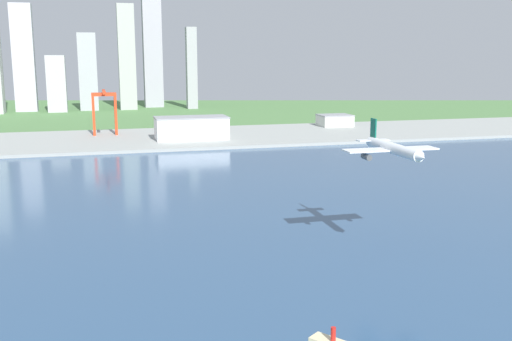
% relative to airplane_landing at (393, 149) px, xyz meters
% --- Properties ---
extents(ground_plane, '(2400.00, 2400.00, 0.00)m').
position_rel_airplane_landing_xyz_m(ground_plane, '(-33.21, 140.13, -39.12)').
color(ground_plane, '#4D7943').
extents(water_bay, '(840.00, 360.00, 0.15)m').
position_rel_airplane_landing_xyz_m(water_bay, '(-33.21, 80.13, -39.05)').
color(water_bay, '#2D4C70').
rests_on(water_bay, ground).
extents(industrial_pier, '(840.00, 140.00, 2.50)m').
position_rel_airplane_landing_xyz_m(industrial_pier, '(-33.21, 330.13, -37.87)').
color(industrial_pier, '#959A96').
rests_on(industrial_pier, ground).
extents(airplane_landing, '(35.28, 40.42, 13.05)m').
position_rel_airplane_landing_xyz_m(airplane_landing, '(0.00, 0.00, 0.00)').
color(airplane_landing, white).
extents(port_crane_red, '(21.68, 39.27, 40.66)m').
position_rel_airplane_landing_xyz_m(port_crane_red, '(-94.90, 357.02, -7.90)').
color(port_crane_red, red).
rests_on(port_crane_red, industrial_pier).
extents(warehouse_main, '(62.10, 29.15, 19.32)m').
position_rel_airplane_landing_xyz_m(warehouse_main, '(-24.02, 310.48, -26.94)').
color(warehouse_main, white).
rests_on(warehouse_main, industrial_pier).
extents(warehouse_annex, '(32.49, 26.94, 11.74)m').
position_rel_airplane_landing_xyz_m(warehouse_annex, '(132.84, 369.17, -30.73)').
color(warehouse_annex, silver).
rests_on(warehouse_annex, industrial_pier).
extents(distant_skyline, '(277.96, 77.84, 157.69)m').
position_rel_airplane_landing_xyz_m(distant_skyline, '(-119.60, 657.27, 29.87)').
color(distant_skyline, '#ADAEAF').
rests_on(distant_skyline, ground).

